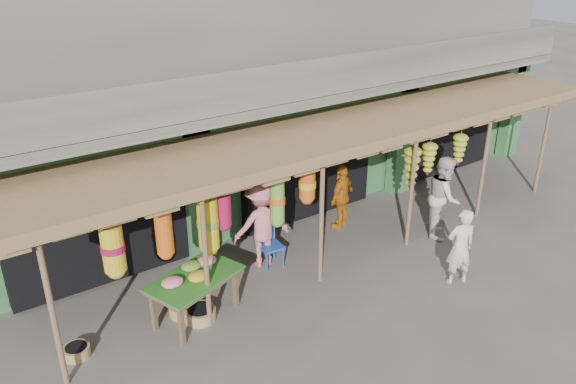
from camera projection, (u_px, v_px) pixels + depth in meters
ground at (368, 253)px, 12.28m from camera, size 80.00×80.00×0.00m
building at (246, 63)px, 14.51m from camera, size 16.40×6.80×7.00m
awning at (342, 134)px, 11.73m from camera, size 14.00×2.70×2.79m
flower_table at (194, 278)px, 9.91m from camera, size 1.88×1.44×1.00m
blue_chair at (268, 241)px, 11.68m from camera, size 0.49×0.50×0.97m
basket_left at (77, 352)px, 9.21m from camera, size 0.55×0.55×0.18m
basket_mid at (200, 314)px, 10.10m from camera, size 0.66×0.66×0.22m
basket_right at (182, 309)px, 10.22m from camera, size 0.61×0.61×0.22m
person_front at (460, 247)px, 10.93m from camera, size 0.68×0.57×1.61m
person_right at (444, 196)px, 12.73m from camera, size 1.17×1.15×1.91m
person_vendor at (342, 196)px, 13.13m from camera, size 1.00×0.69×1.57m
person_shopper at (262, 224)px, 11.52m from camera, size 1.34×0.94×1.88m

